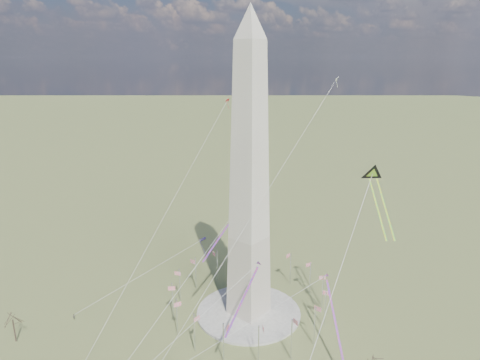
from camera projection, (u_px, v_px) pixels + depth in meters
The scene contains 13 objects.
ground at pixel (249, 313), 148.81m from camera, with size 2000.00×2000.00×0.00m, color #516331.
plaza at pixel (249, 312), 148.70m from camera, with size 36.00×36.00×0.80m, color beige.
washington_monument at pixel (249, 181), 135.56m from camera, with size 15.56×15.56×100.00m.
flagpole_ring at pixel (249, 295), 146.80m from camera, with size 54.40×54.40×13.00m.
tree_far at pixel (12, 318), 131.85m from camera, with size 6.60×6.60×11.55m.
person_west at pixel (74, 316), 145.39m from camera, with size 0.86×0.67×1.77m, color gray.
kite_delta_black at pixel (374, 178), 120.33m from camera, with size 16.29×17.55×16.08m.
kite_diamond_purple at pixel (203, 242), 162.68m from camera, with size 2.26×3.10×9.07m.
kite_streamer_left at pixel (247, 289), 121.10m from camera, with size 5.13×19.97×13.83m.
kite_streamer_mid at pixel (232, 218), 140.38m from camera, with size 2.85×23.52×16.14m.
kite_streamer_right at pixel (332, 304), 129.31m from camera, with size 17.28×18.37×16.37m.
kite_small_red at pixel (227, 101), 183.67m from camera, with size 1.38×2.13×4.66m.
kite_small_white at pixel (337, 80), 154.51m from camera, with size 1.09×1.72×3.88m.
Camera 1 is at (81.21, -101.79, 85.75)m, focal length 32.00 mm.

